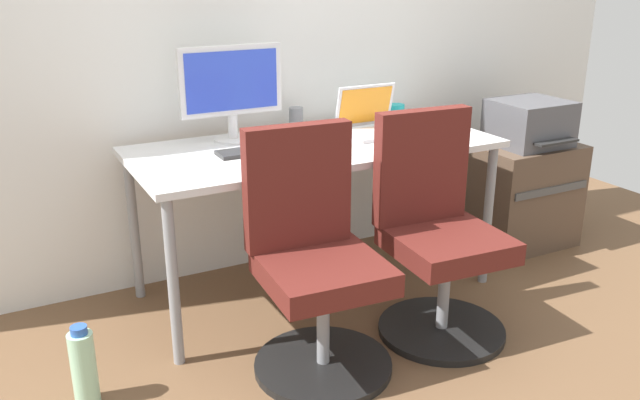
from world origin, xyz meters
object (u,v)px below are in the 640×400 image
object	(u,v)px
office_chair_left	(314,264)
water_bottle_on_floor	(84,367)
office_chair_right	(437,237)
coffee_mug	(396,113)
open_laptop	(373,122)
printer	(530,123)
side_cabinet	(522,195)
desktop_monitor	(231,86)

from	to	relation	value
office_chair_left	water_bottle_on_floor	size ratio (longest dim) A/B	3.03
office_chair_right	coffee_mug	bearing A→B (deg)	68.96
office_chair_right	open_laptop	world-z (taller)	open_laptop
water_bottle_on_floor	open_laptop	distance (m)	1.68
printer	water_bottle_on_floor	world-z (taller)	printer
printer	open_laptop	xyz separation A→B (m)	(-0.94, 0.08, 0.09)
side_cabinet	open_laptop	distance (m)	1.07
desktop_monitor	coffee_mug	size ratio (longest dim) A/B	5.22
side_cabinet	desktop_monitor	distance (m)	1.75
water_bottle_on_floor	desktop_monitor	size ratio (longest dim) A/B	0.65
office_chair_left	office_chair_right	xyz separation A→B (m)	(0.58, 0.00, 0.00)
open_laptop	coffee_mug	distance (m)	0.28
office_chair_right	water_bottle_on_floor	world-z (taller)	office_chair_right
printer	desktop_monitor	distance (m)	1.63
printer	desktop_monitor	xyz separation A→B (m)	(-1.59, 0.26, 0.28)
office_chair_right	water_bottle_on_floor	distance (m)	1.46
office_chair_right	side_cabinet	xyz separation A→B (m)	(1.00, 0.53, -0.14)
side_cabinet	water_bottle_on_floor	xyz separation A→B (m)	(-2.42, -0.39, -0.14)
printer	water_bottle_on_floor	distance (m)	2.51
printer	office_chair_left	bearing A→B (deg)	-161.34
office_chair_left	open_laptop	distance (m)	0.95
open_laptop	water_bottle_on_floor	bearing A→B (deg)	-162.63
office_chair_left	side_cabinet	distance (m)	1.67
water_bottle_on_floor	open_laptop	size ratio (longest dim) A/B	1.00
printer	open_laptop	size ratio (longest dim) A/B	1.29
printer	desktop_monitor	world-z (taller)	desktop_monitor
side_cabinet	water_bottle_on_floor	size ratio (longest dim) A/B	1.85
desktop_monitor	open_laptop	bearing A→B (deg)	-15.59
desktop_monitor	open_laptop	world-z (taller)	desktop_monitor
office_chair_right	coffee_mug	xyz separation A→B (m)	(0.29, 0.76, 0.35)
office_chair_left	water_bottle_on_floor	world-z (taller)	office_chair_left
coffee_mug	printer	bearing A→B (deg)	-17.81
side_cabinet	desktop_monitor	size ratio (longest dim) A/B	1.20
water_bottle_on_floor	open_laptop	xyz separation A→B (m)	(1.48, 0.46, 0.64)
office_chair_right	desktop_monitor	xyz separation A→B (m)	(-0.59, 0.79, 0.56)
water_bottle_on_floor	coffee_mug	size ratio (longest dim) A/B	3.37
water_bottle_on_floor	coffee_mug	bearing A→B (deg)	19.66
desktop_monitor	coffee_mug	bearing A→B (deg)	-1.93
open_laptop	coffee_mug	size ratio (longest dim) A/B	3.37
coffee_mug	desktop_monitor	bearing A→B (deg)	178.07
open_laptop	coffee_mug	xyz separation A→B (m)	(0.24, 0.15, -0.01)
water_bottle_on_floor	printer	bearing A→B (deg)	9.07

